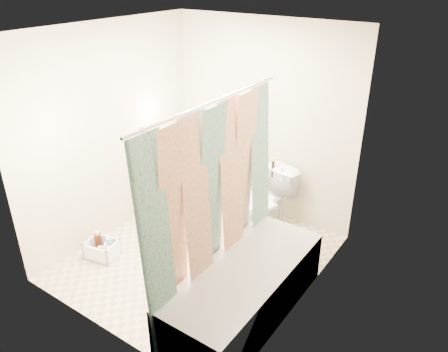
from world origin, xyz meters
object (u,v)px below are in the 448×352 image
Objects in this scene: toilet at (264,202)px; cleaning_caddy at (103,250)px; bathtub at (245,289)px; plumber at (195,176)px.

toilet reaches higher than cleaning_caddy.
bathtub is 1.46m from plumber.
cleaning_caddy is (-1.72, -0.17, -0.18)m from bathtub.
bathtub is at bearing -51.24° from toilet.
plumber is at bearing 46.36° from cleaning_caddy.
toilet is 2.06× the size of cleaning_caddy.
plumber is 1.29m from cleaning_caddy.
bathtub is 1.41m from toilet.
bathtub is at bearing 47.47° from plumber.
bathtub is 4.75× the size of cleaning_caddy.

